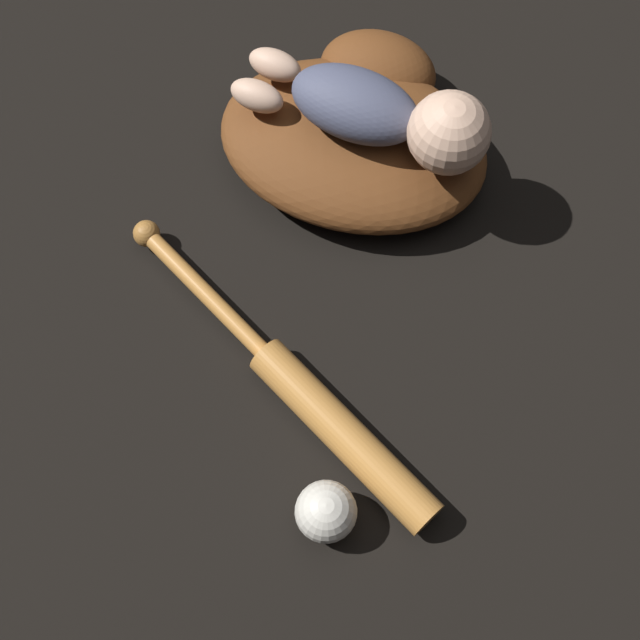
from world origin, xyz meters
name	(u,v)px	position (x,y,z in m)	size (l,w,h in m)	color
ground_plane	(377,170)	(0.00, 0.00, 0.00)	(6.00, 6.00, 0.00)	black
baseball_glove	(357,131)	(-0.04, 0.01, 0.05)	(0.45, 0.41, 0.10)	brown
baby_figure	(386,114)	(0.01, 0.00, 0.14)	(0.35, 0.18, 0.11)	#4C516B
baseball_bat	(313,402)	(0.16, -0.33, 0.03)	(0.55, 0.11, 0.05)	#C6843D
baseball	(326,512)	(0.26, -0.43, 0.04)	(0.07, 0.07, 0.07)	silver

